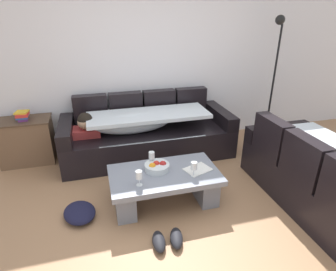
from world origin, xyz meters
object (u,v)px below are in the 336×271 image
(open_magazine, at_px, (198,169))
(crumpled_garment, at_px, (80,213))
(wine_glass_near_left, at_px, (139,176))
(wine_glass_near_right, at_px, (194,166))
(couch_along_wall, at_px, (145,134))
(coffee_table, at_px, (164,184))
(side_cabinet, at_px, (27,141))
(pair_of_shoes, at_px, (168,240))
(fruit_bowl, at_px, (157,167))
(floor_lamp, at_px, (274,72))
(book_stack_on_cabinet, at_px, (23,115))
(wine_glass_far_back, at_px, (152,156))
(couch_near_window, at_px, (328,182))

(open_magazine, distance_m, crumpled_garment, 1.35)
(wine_glass_near_left, height_order, crumpled_garment, wine_glass_near_left)
(wine_glass_near_right, xyz_separation_m, open_magazine, (0.09, 0.10, -0.11))
(couch_along_wall, height_order, wine_glass_near_left, couch_along_wall)
(couch_along_wall, relative_size, coffee_table, 2.04)
(wine_glass_near_right, bearing_deg, side_cabinet, 141.04)
(side_cabinet, relative_size, pair_of_shoes, 2.19)
(fruit_bowl, relative_size, floor_lamp, 0.14)
(fruit_bowl, bearing_deg, book_stack_on_cabinet, 139.38)
(fruit_bowl, relative_size, crumpled_garment, 0.70)
(fruit_bowl, distance_m, floor_lamp, 2.61)
(open_magazine, bearing_deg, crumpled_garment, 160.50)
(fruit_bowl, bearing_deg, crumpled_garment, -172.43)
(coffee_table, height_order, crumpled_garment, coffee_table)
(wine_glass_near_right, xyz_separation_m, wine_glass_far_back, (-0.39, 0.34, 0.00))
(wine_glass_far_back, xyz_separation_m, floor_lamp, (2.23, 1.11, 0.62))
(pair_of_shoes, bearing_deg, couch_along_wall, 85.31)
(book_stack_on_cabinet, distance_m, floor_lamp, 3.78)
(wine_glass_near_left, xyz_separation_m, crumpled_garment, (-0.63, 0.13, -0.44))
(fruit_bowl, distance_m, open_magazine, 0.46)
(couch_along_wall, xyz_separation_m, pair_of_shoes, (-0.15, -1.83, -0.28))
(wine_glass_far_back, relative_size, open_magazine, 0.59)
(wine_glass_near_left, bearing_deg, couch_along_wall, 76.70)
(wine_glass_near_left, height_order, wine_glass_far_back, same)
(couch_near_window, height_order, coffee_table, couch_near_window)
(couch_near_window, distance_m, crumpled_garment, 2.66)
(floor_lamp, bearing_deg, couch_near_window, -104.21)
(open_magazine, height_order, book_stack_on_cabinet, book_stack_on_cabinet)
(book_stack_on_cabinet, relative_size, floor_lamp, 0.11)
(wine_glass_near_left, xyz_separation_m, open_magazine, (0.68, 0.13, -0.11))
(floor_lamp, bearing_deg, wine_glass_near_left, -148.84)
(wine_glass_far_back, bearing_deg, book_stack_on_cabinet, 141.38)
(couch_near_window, height_order, book_stack_on_cabinet, couch_near_window)
(couch_along_wall, relative_size, wine_glass_far_back, 14.75)
(couch_near_window, bearing_deg, side_cabinet, 58.94)
(wine_glass_near_right, relative_size, pair_of_shoes, 0.50)
(couch_along_wall, xyz_separation_m, floor_lamp, (2.12, 0.11, 0.79))
(open_magazine, xyz_separation_m, crumpled_garment, (-1.31, 0.00, -0.33))
(wine_glass_near_right, distance_m, floor_lamp, 2.43)
(wine_glass_far_back, height_order, side_cabinet, side_cabinet)
(pair_of_shoes, bearing_deg, wine_glass_near_right, 49.34)
(couch_near_window, xyz_separation_m, open_magazine, (-1.28, 0.53, 0.05))
(couch_along_wall, xyz_separation_m, wine_glass_near_right, (0.27, -1.34, 0.17))
(couch_near_window, bearing_deg, wine_glass_near_left, 78.46)
(floor_lamp, bearing_deg, side_cabinet, 178.30)
(couch_along_wall, distance_m, wine_glass_near_left, 1.41)
(couch_near_window, bearing_deg, wine_glass_near_right, 72.67)
(coffee_table, distance_m, wine_glass_near_right, 0.41)
(couch_along_wall, relative_size, book_stack_on_cabinet, 11.38)
(wine_glass_far_back, xyz_separation_m, side_cabinet, (-1.55, 1.22, -0.17))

